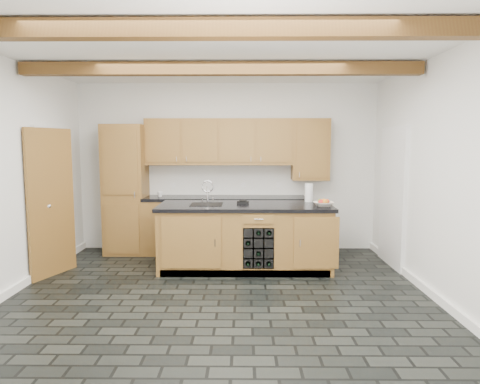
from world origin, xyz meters
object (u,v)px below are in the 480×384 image
at_px(island, 245,237).
at_px(kitchen_scale, 243,202).
at_px(paper_towel, 309,193).
at_px(fruit_bowl, 323,204).

height_order(island, kitchen_scale, kitchen_scale).
xyz_separation_m(island, kitchen_scale, (-0.04, 0.08, 0.49)).
xyz_separation_m(island, paper_towel, (0.95, 0.33, 0.60)).
bearing_deg(kitchen_scale, paper_towel, 18.22).
xyz_separation_m(fruit_bowl, paper_towel, (-0.12, 0.51, 0.10)).
height_order(island, paper_towel, paper_towel).
relative_size(fruit_bowl, paper_towel, 1.02).
distance_m(fruit_bowl, paper_towel, 0.54).
bearing_deg(island, fruit_bowl, -9.78).
xyz_separation_m(island, fruit_bowl, (1.07, -0.19, 0.50)).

